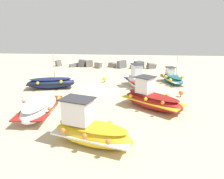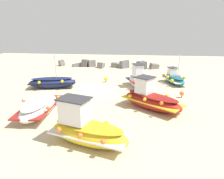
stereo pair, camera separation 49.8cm
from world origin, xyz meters
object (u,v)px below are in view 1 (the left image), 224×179
object	(u,v)px
fishing_boat_2	(137,80)
fishing_boat_3	(172,78)
mooring_buoy_0	(181,93)
mooring_buoy_1	(104,79)
fishing_boat_0	(152,99)
fishing_boat_4	(51,83)
fishing_boat_1	(40,107)
fishing_boat_5	(90,130)

from	to	relation	value
fishing_boat_2	fishing_boat_3	bearing A→B (deg)	-84.21
mooring_buoy_0	mooring_buoy_1	world-z (taller)	same
fishing_boat_0	fishing_boat_4	distance (m)	10.57
fishing_boat_1	mooring_buoy_0	distance (m)	11.93
fishing_boat_4	mooring_buoy_1	bearing A→B (deg)	-163.69
fishing_boat_1	fishing_boat_5	distance (m)	5.56
fishing_boat_2	mooring_buoy_0	size ratio (longest dim) A/B	7.49
fishing_boat_0	mooring_buoy_1	bearing A→B (deg)	-20.72
fishing_boat_0	fishing_boat_2	bearing A→B (deg)	-43.00
fishing_boat_1	fishing_boat_3	size ratio (longest dim) A/B	1.32
fishing_boat_2	fishing_boat_3	size ratio (longest dim) A/B	1.15
mooring_buoy_0	mooring_buoy_1	xyz separation A→B (m)	(-7.39, 4.42, -0.01)
mooring_buoy_1	fishing_boat_1	bearing A→B (deg)	-110.92
fishing_boat_5	mooring_buoy_1	size ratio (longest dim) A/B	8.08
fishing_boat_4	fishing_boat_5	xyz separation A→B (m)	(5.82, -9.95, 0.26)
fishing_boat_1	fishing_boat_2	xyz separation A→B (m)	(7.09, 7.58, 0.16)
fishing_boat_3	fishing_boat_4	size ratio (longest dim) A/B	0.78
fishing_boat_4	mooring_buoy_0	world-z (taller)	fishing_boat_4
fishing_boat_1	fishing_boat_2	size ratio (longest dim) A/B	1.14
fishing_boat_1	fishing_boat_2	bearing A→B (deg)	133.75
fishing_boat_1	fishing_boat_4	size ratio (longest dim) A/B	1.03
fishing_boat_3	mooring_buoy_0	size ratio (longest dim) A/B	6.49
fishing_boat_2	fishing_boat_5	bearing A→B (deg)	144.81
mooring_buoy_0	mooring_buoy_1	size ratio (longest dim) A/B	1.00
fishing_boat_2	mooring_buoy_1	distance (m)	3.95
mooring_buoy_1	fishing_boat_5	bearing A→B (deg)	-86.58
fishing_boat_4	fishing_boat_1	bearing A→B (deg)	90.80
fishing_boat_1	fishing_boat_4	distance (m)	6.60
fishing_boat_4	mooring_buoy_0	xyz separation A→B (m)	(12.46, -1.61, -0.21)
fishing_boat_5	fishing_boat_0	bearing A→B (deg)	-107.15
mooring_buoy_1	fishing_boat_4	bearing A→B (deg)	-151.02
fishing_boat_3	mooring_buoy_0	distance (m)	4.75
fishing_boat_1	fishing_boat_0	bearing A→B (deg)	100.42
fishing_boat_5	fishing_boat_3	bearing A→B (deg)	-99.92
fishing_boat_5	fishing_boat_1	bearing A→B (deg)	-22.21
fishing_boat_1	mooring_buoy_1	xyz separation A→B (m)	(3.53, 9.23, -0.22)
mooring_buoy_1	fishing_boat_3	bearing A→B (deg)	2.52
fishing_boat_0	fishing_boat_5	bearing A→B (deg)	93.09
fishing_boat_4	fishing_boat_0	bearing A→B (deg)	142.23
fishing_boat_4	fishing_boat_5	world-z (taller)	fishing_boat_4
fishing_boat_1	fishing_boat_3	bearing A→B (deg)	127.81
fishing_boat_0	fishing_boat_3	xyz separation A→B (m)	(2.98, 7.62, -0.22)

